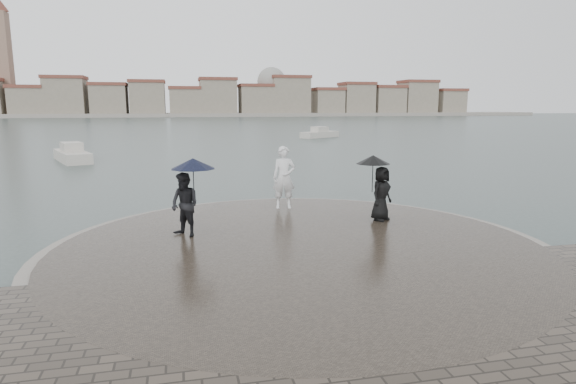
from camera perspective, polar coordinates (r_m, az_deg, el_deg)
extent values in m
plane|color=#2B3835|center=(8.96, 7.09, -14.59)|extent=(400.00, 400.00, 0.00)
cylinder|color=gray|center=(12.03, 1.39, -7.13)|extent=(12.50, 12.50, 0.32)
cylinder|color=#2D261E|center=(12.03, 1.39, -7.04)|extent=(11.90, 11.90, 0.36)
imported|color=silver|center=(15.95, -0.48, 1.74)|extent=(0.83, 0.61, 2.07)
imported|color=black|center=(12.81, -12.14, -1.48)|extent=(1.02, 1.03, 1.68)
cylinder|color=black|center=(12.83, -11.11, 0.89)|extent=(0.02, 0.02, 0.90)
cone|color=black|center=(12.75, -11.20, 3.33)|extent=(1.16, 1.16, 0.28)
imported|color=black|center=(14.54, 10.99, -0.19)|extent=(0.94, 0.87, 1.62)
cylinder|color=black|center=(14.46, 9.99, 1.76)|extent=(0.02, 0.02, 0.90)
cone|color=black|center=(14.39, 10.05, 3.81)|extent=(1.02, 1.02, 0.26)
cube|color=gray|center=(170.68, -12.07, 8.93)|extent=(260.00, 20.00, 1.20)
cube|color=gray|center=(173.61, -28.36, 9.26)|extent=(10.00, 10.00, 9.00)
cube|color=brown|center=(173.70, -28.50, 10.90)|extent=(10.60, 10.60, 1.00)
cube|color=gray|center=(171.09, -24.80, 10.04)|extent=(12.00, 10.00, 12.00)
cube|color=brown|center=(171.30, -24.96, 12.21)|extent=(12.60, 10.60, 1.00)
cube|color=gray|center=(168.96, -20.39, 10.01)|extent=(11.00, 10.00, 10.00)
cube|color=brown|center=(169.09, -20.51, 11.87)|extent=(11.60, 10.60, 1.00)
cube|color=gray|center=(167.89, -16.28, 10.41)|extent=(11.00, 10.00, 11.00)
cube|color=brown|center=(168.06, -16.38, 12.45)|extent=(11.60, 10.60, 1.00)
cube|color=gray|center=(167.65, -12.10, 10.25)|extent=(10.00, 10.00, 9.00)
cube|color=brown|center=(167.75, -12.17, 11.95)|extent=(10.60, 10.60, 1.00)
cube|color=gray|center=(168.21, -8.31, 10.87)|extent=(12.00, 10.00, 12.00)
cube|color=brown|center=(168.43, -8.36, 13.09)|extent=(12.60, 10.60, 1.00)
cube|color=gray|center=(169.77, -3.84, 10.61)|extent=(11.00, 10.00, 10.00)
cube|color=brown|center=(169.90, -3.87, 12.47)|extent=(11.60, 10.60, 1.00)
cube|color=gray|center=(172.09, 0.17, 11.13)|extent=(13.00, 10.00, 13.00)
cube|color=brown|center=(172.34, 0.17, 13.46)|extent=(13.60, 10.60, 1.00)
cube|color=gray|center=(175.76, 4.70, 10.42)|extent=(10.00, 10.00, 9.00)
cube|color=brown|center=(175.85, 4.72, 12.05)|extent=(10.60, 10.60, 1.00)
cube|color=gray|center=(179.38, 8.11, 10.67)|extent=(11.00, 10.00, 11.00)
cube|color=brown|center=(179.54, 8.16, 12.59)|extent=(11.60, 10.60, 1.00)
cube|color=gray|center=(183.99, 11.66, 10.40)|extent=(11.00, 10.00, 10.00)
cube|color=brown|center=(184.11, 11.72, 12.11)|extent=(11.60, 10.60, 1.00)
cube|color=gray|center=(189.26, 15.04, 10.55)|extent=(12.00, 10.00, 12.00)
cube|color=brown|center=(189.45, 15.13, 12.52)|extent=(12.60, 10.60, 1.00)
cube|color=gray|center=(195.62, 18.44, 9.92)|extent=(10.00, 10.00, 9.00)
cube|color=brown|center=(195.71, 18.52, 11.38)|extent=(10.60, 10.60, 1.00)
cube|color=#846654|center=(177.89, -30.73, 12.77)|extent=(5.00, 5.00, 32.00)
sphere|color=gray|center=(172.97, -1.97, 12.94)|extent=(10.00, 10.00, 10.00)
cube|color=#BCB5A9|center=(35.92, -24.18, 3.73)|extent=(3.42, 5.71, 0.90)
cube|color=#BCB5A9|center=(35.87, -24.25, 4.68)|extent=(1.82, 2.29, 0.90)
cube|color=#BCB5A9|center=(57.58, 3.77, 6.71)|extent=(5.42, 4.48, 0.90)
cube|color=#BCB5A9|center=(57.55, 3.78, 7.31)|extent=(2.33, 2.13, 0.90)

